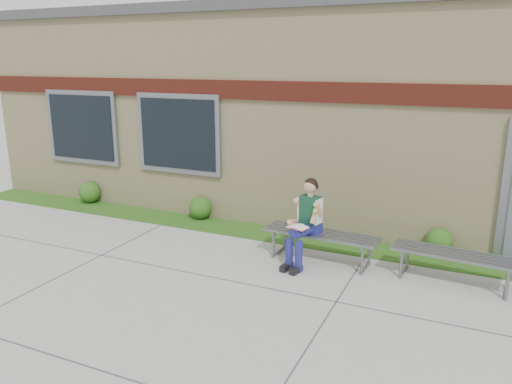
% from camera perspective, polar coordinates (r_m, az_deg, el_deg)
% --- Properties ---
extents(ground, '(80.00, 80.00, 0.00)m').
position_cam_1_polar(ground, '(6.80, -0.36, -12.64)').
color(ground, '#9E9E99').
rests_on(ground, ground).
extents(grass_strip, '(16.00, 0.80, 0.02)m').
position_cam_1_polar(grass_strip, '(9.02, 6.60, -5.53)').
color(grass_strip, '#2A4A13').
rests_on(grass_strip, ground).
extents(school_building, '(16.20, 6.22, 4.20)m').
position_cam_1_polar(school_building, '(11.78, 12.07, 9.51)').
color(school_building, beige).
rests_on(school_building, ground).
extents(bench_left, '(1.87, 0.61, 0.48)m').
position_cam_1_polar(bench_left, '(8.06, 7.43, -5.37)').
color(bench_left, slate).
rests_on(bench_left, ground).
extents(bench_right, '(1.80, 0.65, 0.46)m').
position_cam_1_polar(bench_right, '(7.77, 21.77, -7.25)').
color(bench_right, slate).
rests_on(bench_right, ground).
extents(girl, '(0.50, 0.85, 1.37)m').
position_cam_1_polar(girl, '(7.82, 5.67, -3.22)').
color(girl, navy).
rests_on(girl, ground).
extents(shrub_west, '(0.48, 0.48, 0.48)m').
position_cam_1_polar(shrub_west, '(11.82, -18.46, -0.00)').
color(shrub_west, '#2A4A13').
rests_on(shrub_west, grass_strip).
extents(shrub_mid, '(0.45, 0.45, 0.45)m').
position_cam_1_polar(shrub_mid, '(10.13, -6.38, -1.80)').
color(shrub_mid, '#2A4A13').
rests_on(shrub_mid, grass_strip).
extents(shrub_east, '(0.44, 0.44, 0.44)m').
position_cam_1_polar(shrub_east, '(8.82, 20.15, -5.26)').
color(shrub_east, '#2A4A13').
rests_on(shrub_east, grass_strip).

